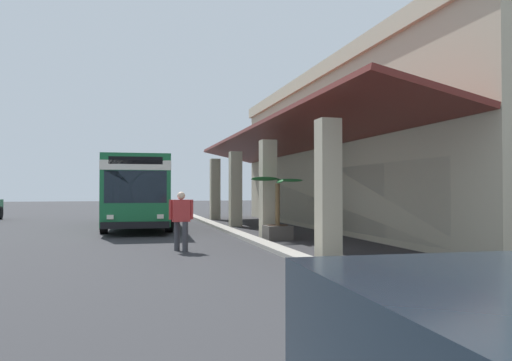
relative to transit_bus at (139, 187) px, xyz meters
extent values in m
plane|color=#2D2D30|center=(3.89, 7.24, -1.85)|extent=(120.00, 120.00, 0.00)
cube|color=#9E998E|center=(3.95, 3.55, -1.79)|extent=(26.61, 0.50, 0.12)
cube|color=#B2A88E|center=(3.95, 13.25, 1.39)|extent=(22.17, 11.74, 6.49)
cube|color=#C0B59A|center=(3.95, 13.25, 4.94)|extent=(22.47, 12.04, 0.60)
cube|color=#B2A88E|center=(-4.36, 4.46, -0.07)|extent=(0.55, 0.55, 3.57)
cube|color=#B2A88E|center=(1.18, 4.46, -0.07)|extent=(0.55, 0.55, 3.57)
cube|color=#B2A88E|center=(6.72, 4.46, -0.07)|extent=(0.55, 0.55, 3.57)
cube|color=#B2A88E|center=(12.27, 4.46, -0.07)|extent=(0.55, 0.55, 3.57)
cube|color=#5B1E19|center=(3.95, 5.78, 2.07)|extent=(22.17, 3.16, 0.82)
cube|color=#19232D|center=(3.95, 7.42, -0.45)|extent=(18.62, 0.08, 2.40)
cube|color=#196638|center=(0.05, 0.00, -0.13)|extent=(11.11, 3.06, 2.75)
cube|color=silver|center=(0.05, 0.00, 0.80)|extent=(11.13, 3.08, 0.36)
cube|color=#19232D|center=(-0.25, 0.01, 0.10)|extent=(9.35, 3.00, 0.90)
cube|color=#19232D|center=(5.52, -0.26, 0.00)|extent=(0.16, 2.24, 1.20)
cube|color=black|center=(5.53, -0.26, 0.97)|extent=(0.15, 1.94, 0.28)
cube|color=black|center=(5.65, -0.26, -1.40)|extent=(0.31, 2.45, 0.24)
cube|color=silver|center=(5.61, 0.63, -1.10)|extent=(0.07, 0.24, 0.16)
cube|color=silver|center=(5.53, -1.15, -1.10)|extent=(0.07, 0.24, 0.16)
cube|color=silver|center=(-1.45, 0.07, 1.37)|extent=(2.48, 1.89, 0.24)
cylinder|color=black|center=(3.74, 1.10, -1.35)|extent=(1.00, 0.30, 1.00)
cylinder|color=black|center=(3.62, -1.44, -1.35)|extent=(1.00, 0.30, 1.00)
cylinder|color=black|center=(-2.96, 1.41, -1.35)|extent=(1.00, 0.30, 1.00)
cylinder|color=black|center=(-3.08, -1.13, -1.35)|extent=(1.00, 0.30, 1.00)
cylinder|color=#38383D|center=(10.21, 1.02, -1.44)|extent=(0.16, 0.16, 0.83)
cylinder|color=#38383D|center=(9.92, 0.82, -1.44)|extent=(0.16, 0.16, 0.83)
cube|color=#B23333|center=(10.06, 0.92, -0.71)|extent=(0.27, 0.51, 0.62)
sphere|color=beige|center=(10.06, 0.92, -0.29)|extent=(0.23, 0.23, 0.23)
cylinder|color=#B23333|center=(10.08, 1.21, -0.68)|extent=(0.09, 0.09, 0.56)
cylinder|color=#B23333|center=(10.04, 0.62, -0.68)|extent=(0.09, 0.09, 0.56)
cube|color=#4C4742|center=(7.66, 4.53, -1.61)|extent=(0.88, 0.88, 0.49)
cylinder|color=#332319|center=(7.66, 4.53, -1.35)|extent=(0.74, 0.74, 0.02)
cylinder|color=brown|center=(7.66, 4.53, -0.63)|extent=(0.16, 0.16, 1.47)
ellipsoid|color=#195123|center=(8.05, 4.50, 0.17)|extent=(0.79, 0.27, 0.18)
ellipsoid|color=#195123|center=(7.79, 4.95, 0.22)|extent=(0.46, 0.91, 0.16)
ellipsoid|color=#195123|center=(7.26, 4.71, 0.24)|extent=(0.89, 0.57, 0.16)
ellipsoid|color=#195123|center=(7.34, 4.13, 0.26)|extent=(0.82, 0.93, 0.17)
ellipsoid|color=#195123|center=(7.71, 4.05, 0.27)|extent=(0.31, 0.98, 0.17)
camera|label=1|loc=(23.96, -0.58, -0.13)|focal=34.23mm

